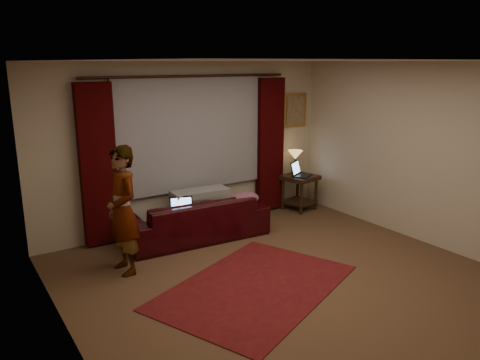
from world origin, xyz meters
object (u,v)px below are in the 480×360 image
object	(u,v)px
end_table	(299,192)
laptop_table	(302,169)
person	(123,210)
tiffany_lamp	(295,162)
laptop_sofa	(182,208)
sofa	(196,211)

from	to	relation	value
end_table	laptop_table	world-z (taller)	laptop_table
person	tiffany_lamp	bearing A→B (deg)	101.40
laptop_sofa	laptop_table	size ratio (longest dim) A/B	0.95
sofa	tiffany_lamp	world-z (taller)	tiffany_lamp
person	laptop_sofa	bearing A→B (deg)	109.78
sofa	person	bearing A→B (deg)	26.19
sofa	tiffany_lamp	distance (m)	2.32
person	end_table	bearing A→B (deg)	98.89
sofa	end_table	distance (m)	2.24
laptop_table	person	xyz separation A→B (m)	(-3.52, -0.72, 0.05)
sofa	person	distance (m)	1.45
sofa	laptop_table	bearing A→B (deg)	-171.48
end_table	tiffany_lamp	distance (m)	0.55
laptop_table	person	bearing A→B (deg)	161.87
laptop_table	tiffany_lamp	bearing A→B (deg)	56.09
laptop_table	sofa	bearing A→B (deg)	155.10
tiffany_lamp	laptop_table	distance (m)	0.24
end_table	tiffany_lamp	size ratio (longest dim) A/B	1.49
tiffany_lamp	laptop_sofa	bearing A→B (deg)	-168.57
end_table	tiffany_lamp	bearing A→B (deg)	83.54
laptop_sofa	end_table	size ratio (longest dim) A/B	0.58
laptop_sofa	person	distance (m)	1.14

